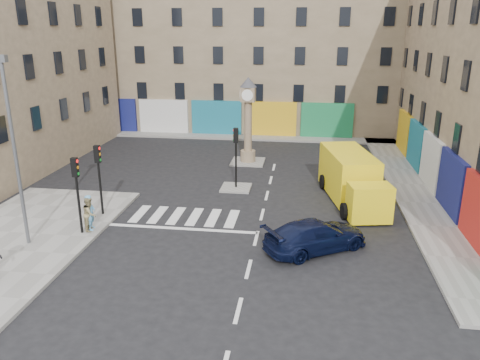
% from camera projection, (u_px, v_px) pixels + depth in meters
% --- Properties ---
extents(ground, '(120.00, 120.00, 0.00)m').
position_uv_depth(ground, '(254.00, 248.00, 21.14)').
color(ground, black).
rests_on(ground, ground).
extents(sidewalk_left, '(7.00, 16.00, 0.15)m').
position_uv_depth(sidewalk_left, '(2.00, 251.00, 20.68)').
color(sidewalk_left, gray).
rests_on(sidewalk_left, ground).
extents(sidewalk_right, '(2.60, 30.00, 0.15)m').
position_uv_depth(sidewalk_right, '(409.00, 185.00, 29.40)').
color(sidewalk_right, gray).
rests_on(sidewalk_right, ground).
extents(sidewalk_far, '(32.00, 2.40, 0.15)m').
position_uv_depth(sidewalk_far, '(237.00, 137.00, 42.56)').
color(sidewalk_far, gray).
rests_on(sidewalk_far, ground).
extents(island_near, '(1.80, 1.80, 0.12)m').
position_uv_depth(island_near, '(236.00, 188.00, 28.92)').
color(island_near, gray).
rests_on(island_near, ground).
extents(island_far, '(2.40, 2.40, 0.12)m').
position_uv_depth(island_far, '(248.00, 162.00, 34.57)').
color(island_far, gray).
rests_on(island_far, ground).
extents(building_far, '(32.00, 10.00, 17.00)m').
position_uv_depth(building_far, '(245.00, 39.00, 45.42)').
color(building_far, gray).
rests_on(building_far, ground).
extents(building_left, '(8.00, 20.00, 15.00)m').
position_uv_depth(building_left, '(4.00, 58.00, 32.63)').
color(building_left, '#9A8365').
rests_on(building_left, ground).
extents(traffic_light_left_near, '(0.28, 0.22, 3.70)m').
position_uv_depth(traffic_light_left_near, '(77.00, 183.00, 21.61)').
color(traffic_light_left_near, black).
rests_on(traffic_light_left_near, sidewalk_left).
extents(traffic_light_left_far, '(0.28, 0.22, 3.70)m').
position_uv_depth(traffic_light_left_far, '(99.00, 169.00, 23.87)').
color(traffic_light_left_far, black).
rests_on(traffic_light_left_far, sidewalk_left).
extents(traffic_light_island, '(0.28, 0.22, 3.70)m').
position_uv_depth(traffic_light_island, '(236.00, 148.00, 28.14)').
color(traffic_light_island, black).
rests_on(traffic_light_island, island_near).
extents(lamp_post, '(0.50, 0.25, 8.30)m').
position_uv_depth(lamp_post, '(14.00, 143.00, 19.87)').
color(lamp_post, '#595B60').
rests_on(lamp_post, sidewalk_left).
extents(clock_pillar, '(1.20, 1.20, 6.10)m').
position_uv_depth(clock_pillar, '(248.00, 115.00, 33.49)').
color(clock_pillar, '#9A8365').
rests_on(clock_pillar, island_far).
extents(navy_sedan, '(5.09, 4.31, 1.40)m').
position_uv_depth(navy_sedan, '(316.00, 236.00, 20.73)').
color(navy_sedan, black).
rests_on(navy_sedan, ground).
extents(yellow_van, '(3.62, 7.61, 2.66)m').
position_uv_depth(yellow_van, '(351.00, 178.00, 26.64)').
color(yellow_van, yellow).
rests_on(yellow_van, ground).
extents(pedestrian_blue, '(0.56, 0.72, 1.75)m').
position_uv_depth(pedestrian_blue, '(90.00, 212.00, 22.48)').
color(pedestrian_blue, '#599CCB').
rests_on(pedestrian_blue, sidewalk_left).
extents(pedestrian_tan, '(0.77, 0.91, 1.67)m').
position_uv_depth(pedestrian_tan, '(90.00, 214.00, 22.42)').
color(pedestrian_tan, '#93855A').
rests_on(pedestrian_tan, sidewalk_left).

